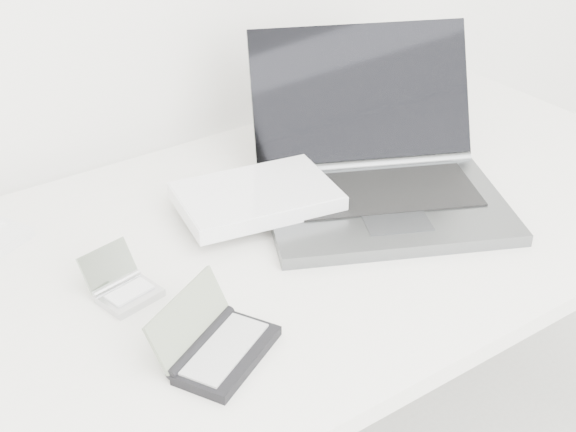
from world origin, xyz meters
TOP-DOWN VIEW (x-y plane):
  - desk at (0.00, 1.55)m, footprint 1.60×0.80m
  - laptop_large at (0.15, 1.57)m, footprint 0.64×0.55m
  - pda_silver at (-0.31, 1.55)m, footprint 0.10×0.11m
  - palmtop_charcoal at (-0.26, 1.35)m, footprint 0.19×0.18m

SIDE VIEW (x-z plane):
  - desk at x=0.00m, z-range 0.32..1.05m
  - pda_silver at x=-0.31m, z-range 0.71..0.78m
  - palmtop_charcoal at x=-0.26m, z-range 0.71..0.79m
  - laptop_large at x=0.15m, z-range 0.64..0.90m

